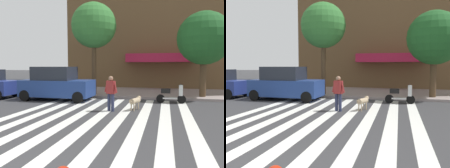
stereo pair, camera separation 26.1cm
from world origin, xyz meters
The scene contains 9 objects.
ground_plane centered at (0.00, 5.71, 0.00)m, with size 160.00×160.00×0.00m, color #353538.
sidewalk_far centered at (0.00, 14.42, 0.07)m, with size 80.00×6.00×0.15m, color gray.
crosswalk_stripes centered at (0.52, 5.71, 0.00)m, with size 7.65×10.82×0.01m.
parked_car_behind_first centered at (-3.32, 10.01, 0.98)m, with size 4.39×1.99×2.05m.
parked_scooter centered at (3.52, 10.30, 0.48)m, with size 1.63×0.50×1.11m.
street_tree_nearest centered at (-1.61, 12.27, 4.80)m, with size 3.08×3.08×6.23m.
street_tree_middle centered at (5.50, 12.47, 3.80)m, with size 3.32×3.32×5.34m.
pedestrian_dog_walker centered at (0.74, 7.35, 0.93)m, with size 0.69×0.35×1.64m.
dog_on_leash centered at (1.82, 7.88, 0.44)m, with size 0.51×1.06×0.65m.
Camera 2 is at (3.46, -3.03, 2.15)m, focal length 37.30 mm.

